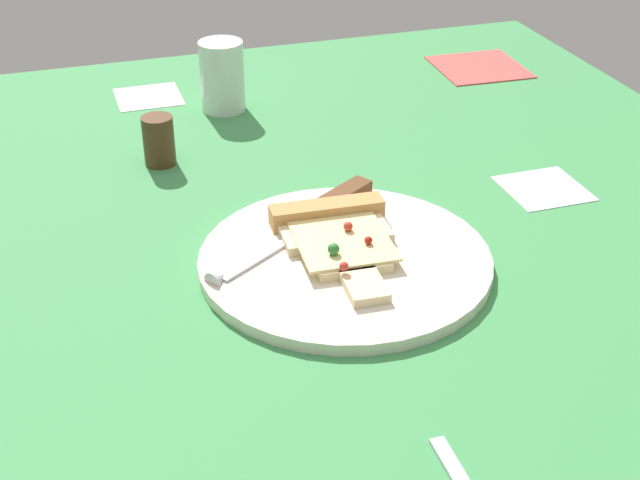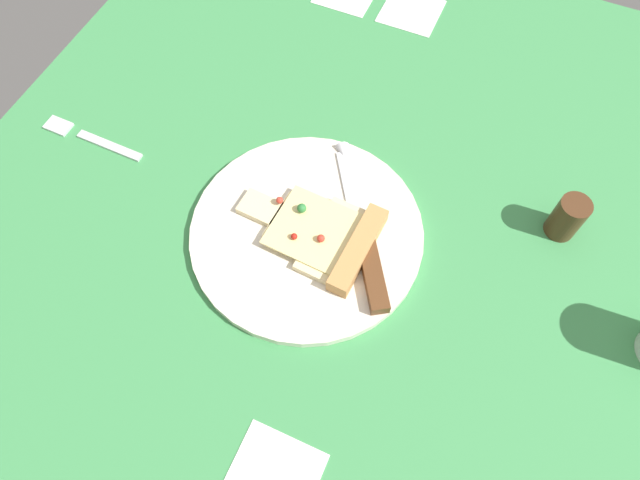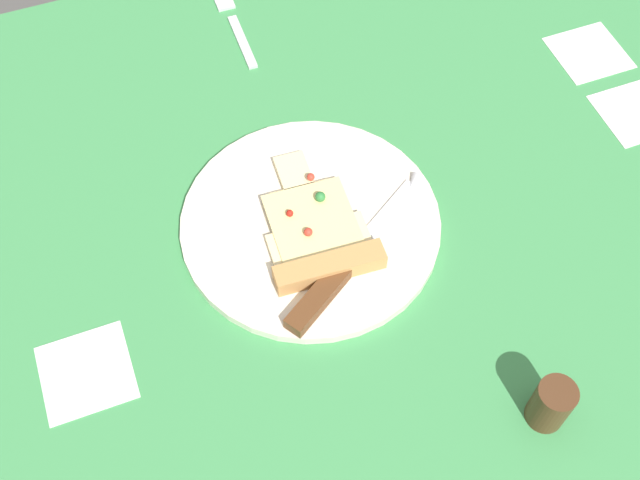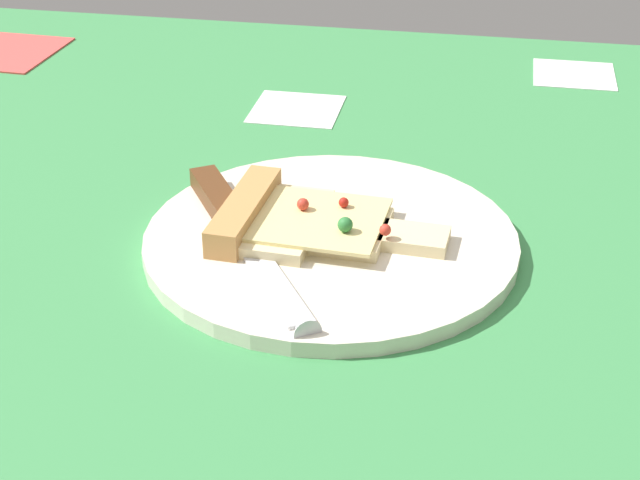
{
  "view_description": "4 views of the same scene",
  "coord_description": "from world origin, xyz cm",
  "px_view_note": "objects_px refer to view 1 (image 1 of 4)",
  "views": [
    {
      "loc": [
        -23.96,
        -80.75,
        48.23
      ],
      "look_at": [
        -0.23,
        -7.5,
        2.16
      ],
      "focal_mm": 50.61,
      "sensor_mm": 36.0,
      "label": 1
    },
    {
      "loc": [
        32.03,
        5.61,
        62.72
      ],
      "look_at": [
        3.28,
        -7.09,
        3.4
      ],
      "focal_mm": 31.81,
      "sensor_mm": 36.0,
      "label": 2
    },
    {
      "loc": [
        18.17,
        37.01,
        74.95
      ],
      "look_at": [
        1.97,
        -5.88,
        2.81
      ],
      "focal_mm": 44.79,
      "sensor_mm": 36.0,
      "label": 3
    },
    {
      "loc": [
        -63.11,
        -21.12,
        38.39
      ],
      "look_at": [
        -2.16,
        -9.49,
        2.83
      ],
      "focal_mm": 54.69,
      "sensor_mm": 36.0,
      "label": 4
    }
  ],
  "objects_px": {
    "plate": "(345,261)",
    "pepper_shaker": "(159,141)",
    "drinking_glass": "(222,76)",
    "pizza_slice": "(338,236)",
    "napkin": "(479,66)",
    "knife": "(310,220)"
  },
  "relations": [
    {
      "from": "drinking_glass",
      "to": "plate",
      "type": "bearing_deg",
      "value": -86.6
    },
    {
      "from": "napkin",
      "to": "drinking_glass",
      "type": "bearing_deg",
      "value": -174.48
    },
    {
      "from": "plate",
      "to": "pizza_slice",
      "type": "distance_m",
      "value": 0.03
    },
    {
      "from": "pizza_slice",
      "to": "pepper_shaker",
      "type": "distance_m",
      "value": 0.3
    },
    {
      "from": "plate",
      "to": "pizza_slice",
      "type": "relative_size",
      "value": 1.63
    },
    {
      "from": "plate",
      "to": "pizza_slice",
      "type": "height_order",
      "value": "pizza_slice"
    },
    {
      "from": "drinking_glass",
      "to": "pepper_shaker",
      "type": "xyz_separation_m",
      "value": [
        -0.11,
        -0.14,
        -0.02
      ]
    },
    {
      "from": "pepper_shaker",
      "to": "napkin",
      "type": "distance_m",
      "value": 0.55
    },
    {
      "from": "pepper_shaker",
      "to": "napkin",
      "type": "xyz_separation_m",
      "value": [
        0.52,
        0.18,
        -0.03
      ]
    },
    {
      "from": "drinking_glass",
      "to": "pepper_shaker",
      "type": "relative_size",
      "value": 1.57
    },
    {
      "from": "pizza_slice",
      "to": "napkin",
      "type": "height_order",
      "value": "pizza_slice"
    },
    {
      "from": "plate",
      "to": "drinking_glass",
      "type": "xyz_separation_m",
      "value": [
        -0.03,
        0.43,
        0.04
      ]
    },
    {
      "from": "plate",
      "to": "pepper_shaker",
      "type": "xyz_separation_m",
      "value": [
        -0.14,
        0.29,
        0.02
      ]
    },
    {
      "from": "plate",
      "to": "pepper_shaker",
      "type": "height_order",
      "value": "pepper_shaker"
    },
    {
      "from": "plate",
      "to": "drinking_glass",
      "type": "distance_m",
      "value": 0.43
    },
    {
      "from": "drinking_glass",
      "to": "napkin",
      "type": "distance_m",
      "value": 0.41
    },
    {
      "from": "pizza_slice",
      "to": "knife",
      "type": "relative_size",
      "value": 0.83
    },
    {
      "from": "knife",
      "to": "pepper_shaker",
      "type": "relative_size",
      "value": 3.52
    },
    {
      "from": "drinking_glass",
      "to": "pepper_shaker",
      "type": "distance_m",
      "value": 0.18
    },
    {
      "from": "plate",
      "to": "knife",
      "type": "distance_m",
      "value": 0.07
    },
    {
      "from": "plate",
      "to": "pepper_shaker",
      "type": "relative_size",
      "value": 4.79
    },
    {
      "from": "pizza_slice",
      "to": "knife",
      "type": "xyz_separation_m",
      "value": [
        -0.02,
        0.04,
        -0.0
      ]
    }
  ]
}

